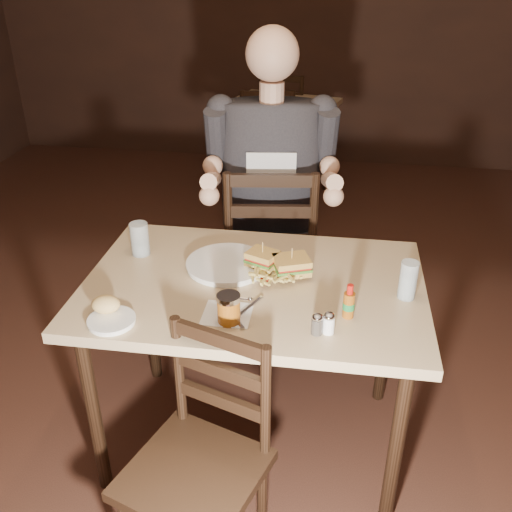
# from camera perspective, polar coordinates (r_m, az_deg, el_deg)

# --- Properties ---
(room_shell) EXTENTS (7.00, 7.00, 7.00)m
(room_shell) POSITION_cam_1_polar(r_m,az_deg,el_deg) (1.94, 0.58, 15.52)
(room_shell) COLOR black
(room_shell) RESTS_ON ground
(main_table) EXTENTS (1.23, 0.83, 0.77)m
(main_table) POSITION_cam_1_polar(r_m,az_deg,el_deg) (2.11, -0.22, -4.46)
(main_table) COLOR tan
(main_table) RESTS_ON ground
(bg_table) EXTENTS (0.97, 0.97, 0.77)m
(bg_table) POSITION_cam_1_polar(r_m,az_deg,el_deg) (4.55, 2.23, 13.83)
(bg_table) COLOR tan
(bg_table) RESTS_ON ground
(chair_far) EXTENTS (0.53, 0.57, 1.00)m
(chair_far) POSITION_cam_1_polar(r_m,az_deg,el_deg) (2.82, 1.38, 0.22)
(chair_far) COLOR black
(chair_far) RESTS_ON ground
(chair_near) EXTENTS (0.50, 0.53, 0.84)m
(chair_near) POSITION_cam_1_polar(r_m,az_deg,el_deg) (1.87, -6.27, -20.82)
(chair_near) COLOR black
(chair_near) RESTS_ON ground
(bg_chair_far) EXTENTS (0.48, 0.52, 0.92)m
(bg_chair_far) POSITION_cam_1_polar(r_m,az_deg,el_deg) (5.13, 2.98, 13.00)
(bg_chair_far) COLOR black
(bg_chair_far) RESTS_ON ground
(bg_chair_near) EXTENTS (0.52, 0.55, 0.95)m
(bg_chair_near) POSITION_cam_1_polar(r_m,az_deg,el_deg) (4.09, 1.18, 9.12)
(bg_chair_near) COLOR black
(bg_chair_near) RESTS_ON ground
(diner) EXTENTS (0.66, 0.56, 1.04)m
(diner) POSITION_cam_1_polar(r_m,az_deg,el_deg) (2.56, 1.53, 10.32)
(diner) COLOR #2B2A2F
(diner) RESTS_ON chair_far
(dinner_plate) EXTENTS (0.31, 0.31, 0.02)m
(dinner_plate) POSITION_cam_1_polar(r_m,az_deg,el_deg) (2.15, -2.89, -0.91)
(dinner_plate) COLOR white
(dinner_plate) RESTS_ON main_table
(sandwich_left) EXTENTS (0.13, 0.12, 0.10)m
(sandwich_left) POSITION_cam_1_polar(r_m,az_deg,el_deg) (2.11, 0.66, 0.12)
(sandwich_left) COLOR #DEB157
(sandwich_left) RESTS_ON dinner_plate
(sandwich_right) EXTENTS (0.15, 0.14, 0.10)m
(sandwich_right) POSITION_cam_1_polar(r_m,az_deg,el_deg) (2.07, 3.60, -0.39)
(sandwich_right) COLOR #DEB157
(sandwich_right) RESTS_ON dinner_plate
(fries_pile) EXTENTS (0.23, 0.16, 0.04)m
(fries_pile) POSITION_cam_1_polar(r_m,az_deg,el_deg) (2.05, 1.99, -1.75)
(fries_pile) COLOR #CDB658
(fries_pile) RESTS_ON dinner_plate
(ketchup_dollop) EXTENTS (0.04, 0.04, 0.01)m
(ketchup_dollop) POSITION_cam_1_polar(r_m,az_deg,el_deg) (2.03, 0.91, -2.40)
(ketchup_dollop) COLOR maroon
(ketchup_dollop) RESTS_ON dinner_plate
(glass_left) EXTENTS (0.07, 0.07, 0.13)m
(glass_left) POSITION_cam_1_polar(r_m,az_deg,el_deg) (2.26, -11.55, 1.68)
(glass_left) COLOR silver
(glass_left) RESTS_ON main_table
(glass_right) EXTENTS (0.06, 0.06, 0.14)m
(glass_right) POSITION_cam_1_polar(r_m,az_deg,el_deg) (2.01, 14.97, -2.35)
(glass_right) COLOR silver
(glass_right) RESTS_ON main_table
(hot_sauce) EXTENTS (0.04, 0.04, 0.12)m
(hot_sauce) POSITION_cam_1_polar(r_m,az_deg,el_deg) (1.87, 9.29, -4.46)
(hot_sauce) COLOR #87460F
(hot_sauce) RESTS_ON main_table
(salt_shaker) EXTENTS (0.04, 0.04, 0.07)m
(salt_shaker) POSITION_cam_1_polar(r_m,az_deg,el_deg) (1.80, 7.28, -6.71)
(salt_shaker) COLOR white
(salt_shaker) RESTS_ON main_table
(pepper_shaker) EXTENTS (0.04, 0.04, 0.07)m
(pepper_shaker) POSITION_cam_1_polar(r_m,az_deg,el_deg) (1.79, 6.12, -6.84)
(pepper_shaker) COLOR #38332D
(pepper_shaker) RESTS_ON main_table
(syrup_dispenser) EXTENTS (0.08, 0.08, 0.10)m
(syrup_dispenser) POSITION_cam_1_polar(r_m,az_deg,el_deg) (1.83, -2.74, -5.28)
(syrup_dispenser) COLOR #87460F
(syrup_dispenser) RESTS_ON main_table
(napkin) EXTENTS (0.16, 0.15, 0.00)m
(napkin) POSITION_cam_1_polar(r_m,az_deg,el_deg) (1.89, -2.90, -5.81)
(napkin) COLOR white
(napkin) RESTS_ON main_table
(knife) EXTENTS (0.12, 0.17, 0.00)m
(knife) POSITION_cam_1_polar(r_m,az_deg,el_deg) (1.89, -2.56, -5.68)
(knife) COLOR silver
(knife) RESTS_ON napkin
(fork) EXTENTS (0.07, 0.14, 0.00)m
(fork) POSITION_cam_1_polar(r_m,az_deg,el_deg) (1.92, -0.65, -5.10)
(fork) COLOR silver
(fork) RESTS_ON napkin
(side_plate) EXTENTS (0.15, 0.15, 0.01)m
(side_plate) POSITION_cam_1_polar(r_m,az_deg,el_deg) (1.90, -14.23, -6.37)
(side_plate) COLOR white
(side_plate) RESTS_ON main_table
(bread_roll) EXTENTS (0.10, 0.08, 0.06)m
(bread_roll) POSITION_cam_1_polar(r_m,az_deg,el_deg) (1.93, -14.79, -4.69)
(bread_roll) COLOR #DCB76F
(bread_roll) RESTS_ON side_plate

